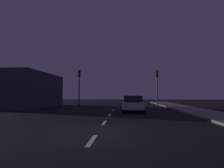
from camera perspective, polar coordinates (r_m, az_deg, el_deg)
name	(u,v)px	position (r m, az deg, el deg)	size (l,w,h in m)	color
ground_plane	(110,114)	(14.48, -0.49, -9.53)	(80.00, 80.00, 0.00)	black
sidewalk_curb_right	(207,114)	(15.77, 28.14, -8.36)	(3.00, 40.00, 0.15)	gray
lane_stripe_nearest	(92,140)	(6.44, -6.44, -17.43)	(0.16, 1.60, 0.01)	silver
lane_stripe_second	(104,123)	(10.13, -2.47, -12.22)	(0.16, 1.60, 0.01)	silver
lane_stripe_third	(110,115)	(13.88, -0.69, -9.79)	(0.16, 1.60, 0.01)	silver
lane_stripe_fourth	(113,110)	(17.65, 0.33, -8.38)	(0.16, 1.60, 0.01)	silver
traffic_signal_left	(79,81)	(24.09, -10.44, 1.02)	(0.32, 0.38, 4.77)	black
traffic_signal_right	(157,81)	(23.70, 14.19, 0.97)	(0.32, 0.38, 4.67)	#4C4C51
car_stopped_ahead	(133,103)	(16.42, 6.74, -6.18)	(2.06, 4.17, 1.45)	silver
storefront_left	(31,90)	(23.83, -24.33, -1.82)	(4.34, 9.81, 4.11)	#333847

